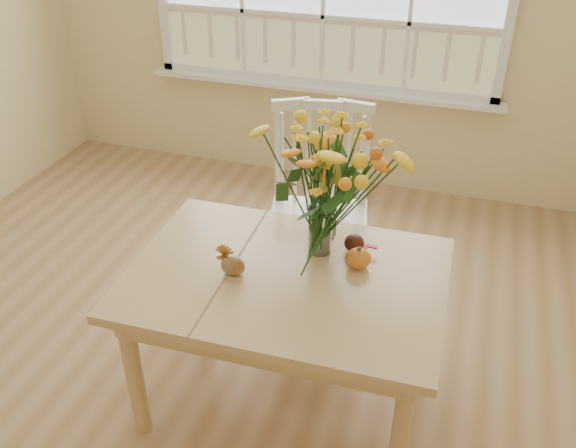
% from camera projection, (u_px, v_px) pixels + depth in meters
% --- Properties ---
extents(floor, '(4.00, 4.50, 0.01)m').
position_uv_depth(floor, '(186.00, 398.00, 2.71)').
color(floor, '#9E774C').
rests_on(floor, ground).
extents(dining_table, '(1.26, 0.91, 0.66)m').
position_uv_depth(dining_table, '(286.00, 292.00, 2.43)').
color(dining_table, tan).
rests_on(dining_table, floor).
extents(windsor_chair, '(0.57, 0.55, 1.04)m').
position_uv_depth(windsor_chair, '(319.00, 201.00, 3.03)').
color(windsor_chair, white).
rests_on(windsor_chair, floor).
extents(flower_vase, '(0.45, 0.45, 0.53)m').
position_uv_depth(flower_vase, '(322.00, 182.00, 2.35)').
color(flower_vase, white).
rests_on(flower_vase, dining_table).
extents(pumpkin, '(0.10, 0.10, 0.08)m').
position_uv_depth(pumpkin, '(359.00, 259.00, 2.40)').
color(pumpkin, orange).
rests_on(pumpkin, dining_table).
extents(turkey_figurine, '(0.10, 0.08, 0.12)m').
position_uv_depth(turkey_figurine, '(233.00, 266.00, 2.35)').
color(turkey_figurine, '#CCB78C').
rests_on(turkey_figurine, dining_table).
extents(dark_gourd, '(0.13, 0.09, 0.07)m').
position_uv_depth(dark_gourd, '(354.00, 244.00, 2.50)').
color(dark_gourd, '#38160F').
rests_on(dark_gourd, dining_table).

